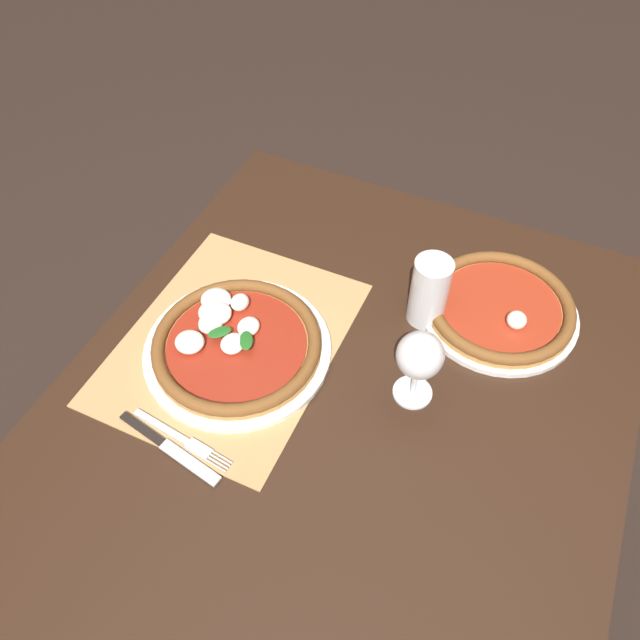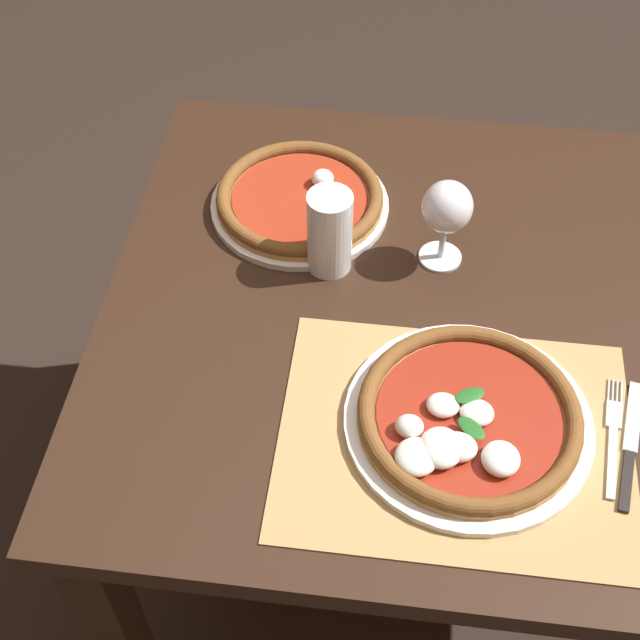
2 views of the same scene
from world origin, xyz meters
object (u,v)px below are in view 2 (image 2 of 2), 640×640
Objects in this scene: knife at (630,444)px; fork at (613,436)px; pizza_far at (300,199)px; pint_glass at (330,233)px; wine_glass at (447,210)px; pizza_near at (467,419)px.

fork is at bearing 153.80° from knife.
pizza_far is 0.64m from fork.
knife is at bearing -26.20° from fork.
pint_glass is (0.07, -0.13, 0.05)m from pizza_far.
wine_glass is 0.19m from pint_glass.
pizza_near is at bearing 179.73° from knife.
pint_glass is 0.52m from fork.
pizza_near is 0.34m from wine_glass.
knife is (0.51, -0.42, -0.01)m from pizza_far.
wine_glass is 1.07× the size of pint_glass.
pizza_near is 2.39× the size of pint_glass.
knife is at bearing -50.58° from wine_glass.
knife reaches higher than fork.
pint_glass reaches higher than pizza_far.
pizza_near reaches higher than fork.
wine_glass is at bearing 98.16° from pizza_near.
pizza_far is at bearing 140.68° from knife.
wine_glass reaches higher than fork.
knife is at bearing -0.27° from pizza_near.
knife is (0.27, -0.33, -0.10)m from wine_glass.
wine_glass is at bearing 11.69° from pint_glass.
pint_glass is 0.68× the size of knife.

